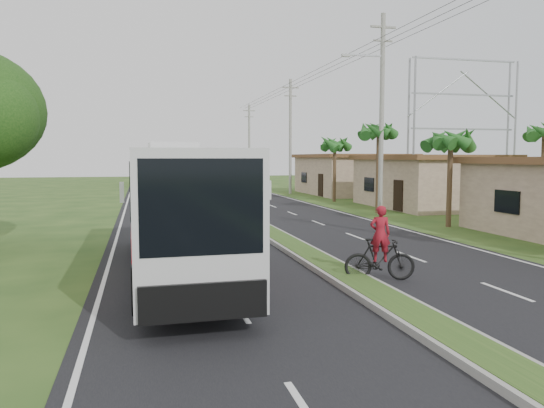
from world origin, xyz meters
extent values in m
plane|color=#27471A|center=(0.00, 0.00, 0.00)|extent=(180.00, 180.00, 0.00)
cube|color=black|center=(0.00, 20.00, 0.01)|extent=(14.00, 160.00, 0.02)
cube|color=gray|center=(0.00, 20.00, 0.10)|extent=(1.20, 160.00, 0.17)
cube|color=#27471A|center=(0.00, 20.00, 0.18)|extent=(0.95, 160.00, 0.02)
cube|color=silver|center=(-6.70, 20.00, 0.00)|extent=(0.12, 160.00, 0.01)
cube|color=silver|center=(6.70, 20.00, 0.00)|extent=(0.12, 160.00, 0.01)
cube|color=#9C7F69|center=(14.00, 22.00, 1.68)|extent=(7.00, 10.00, 3.35)
cube|color=brown|center=(14.00, 22.00, 3.51)|extent=(7.60, 10.60, 0.32)
cube|color=#9C7F69|center=(14.00, 36.00, 1.75)|extent=(8.00, 11.00, 3.50)
cube|color=brown|center=(14.00, 36.00, 3.66)|extent=(8.60, 11.60, 0.32)
cylinder|color=#473321|center=(9.40, 12.00, 2.30)|extent=(0.26, 0.26, 4.60)
cylinder|color=#473321|center=(8.80, 19.00, 2.70)|extent=(0.26, 0.26, 5.40)
cylinder|color=#473321|center=(9.30, 28.00, 2.40)|extent=(0.26, 0.26, 4.80)
cylinder|color=#473321|center=(17.50, 15.00, 2.60)|extent=(0.26, 0.26, 5.20)
cylinder|color=gray|center=(8.50, 18.00, 6.00)|extent=(0.28, 0.28, 12.00)
cube|color=gray|center=(8.50, 18.00, 11.20)|extent=(1.60, 0.12, 0.12)
cube|color=gray|center=(8.50, 18.00, 10.40)|extent=(1.20, 0.10, 0.10)
cube|color=gray|center=(7.30, 18.00, 9.50)|extent=(2.40, 0.10, 0.10)
cylinder|color=gray|center=(8.50, 38.00, 5.50)|extent=(0.28, 0.28, 11.00)
cube|color=gray|center=(8.50, 38.00, 10.20)|extent=(1.60, 0.12, 0.12)
cube|color=gray|center=(8.50, 38.00, 9.40)|extent=(1.20, 0.10, 0.10)
cylinder|color=gray|center=(8.50, 58.00, 5.25)|extent=(0.28, 0.28, 10.50)
cube|color=gray|center=(8.50, 58.00, 9.70)|extent=(1.60, 0.12, 0.12)
cube|color=gray|center=(8.50, 58.00, 8.90)|extent=(1.20, 0.10, 0.10)
cylinder|color=gray|center=(17.00, 29.50, 6.00)|extent=(0.18, 0.18, 12.00)
cylinder|color=gray|center=(27.00, 29.50, 6.00)|extent=(0.18, 0.18, 12.00)
cylinder|color=gray|center=(17.00, 30.50, 6.00)|extent=(0.18, 0.18, 12.00)
cylinder|color=gray|center=(27.00, 30.50, 6.00)|extent=(0.18, 0.18, 12.00)
cube|color=gray|center=(22.00, 30.00, 6.00)|extent=(10.00, 0.14, 0.14)
cube|color=gray|center=(22.00, 30.00, 9.00)|extent=(10.00, 0.14, 0.14)
cube|color=gray|center=(22.00, 30.00, 12.00)|extent=(10.00, 0.14, 0.14)
cube|color=silver|center=(-4.63, 4.18, 2.06)|extent=(2.72, 12.24, 3.20)
cube|color=black|center=(-4.64, 4.79, 2.76)|extent=(2.73, 9.80, 1.28)
cube|color=black|center=(-4.55, -1.86, 2.57)|extent=(2.29, 0.17, 1.79)
cube|color=red|center=(-4.61, 2.96, 1.42)|extent=(2.67, 5.33, 0.56)
cube|color=#FFAC15|center=(-4.64, 4.49, 1.16)|extent=(2.64, 3.09, 0.25)
cube|color=silver|center=(-4.65, 5.40, 3.80)|extent=(1.46, 2.46, 0.28)
cylinder|color=black|center=(-5.73, 0.30, 0.53)|extent=(0.34, 1.06, 1.06)
cylinder|color=black|center=(-3.43, 0.33, 0.53)|extent=(0.34, 1.06, 1.06)
cylinder|color=black|center=(-5.83, 7.42, 0.53)|extent=(0.34, 1.06, 1.06)
cylinder|color=black|center=(-3.53, 7.45, 0.53)|extent=(0.34, 1.06, 1.06)
cube|color=white|center=(-4.22, 58.71, 1.69)|extent=(2.52, 11.16, 3.10)
cube|color=black|center=(-4.21, 59.19, 2.62)|extent=(2.55, 8.25, 1.05)
cube|color=orange|center=(-4.23, 57.74, 1.11)|extent=(2.52, 5.35, 0.34)
cylinder|color=black|center=(-5.32, 54.12, 0.46)|extent=(0.30, 0.93, 0.93)
cylinder|color=black|center=(-3.19, 54.10, 0.46)|extent=(0.30, 0.93, 0.93)
cylinder|color=black|center=(-5.24, 62.83, 0.46)|extent=(0.30, 0.93, 0.93)
cylinder|color=black|center=(-3.11, 62.81, 0.46)|extent=(0.30, 0.93, 0.93)
imported|color=black|center=(0.88, 2.00, 0.60)|extent=(2.07, 1.04, 1.20)
imported|color=maroon|center=(0.88, 2.00, 1.35)|extent=(0.66, 0.51, 1.59)
camera|label=1|loc=(-5.63, -11.61, 3.48)|focal=35.00mm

